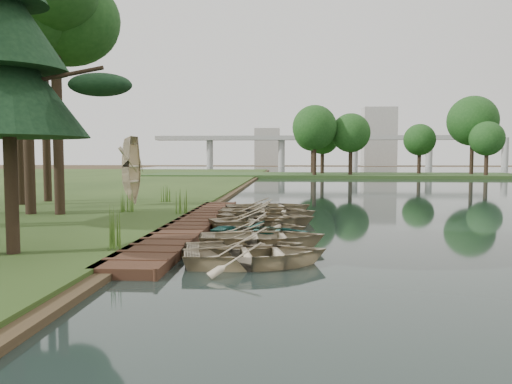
# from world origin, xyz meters

# --- Properties ---
(ground) EXTENTS (300.00, 300.00, 0.00)m
(ground) POSITION_xyz_m (0.00, 0.00, 0.00)
(ground) COLOR #3D2F1D
(boardwalk) EXTENTS (1.60, 16.00, 0.30)m
(boardwalk) POSITION_xyz_m (-1.60, 0.00, 0.15)
(boardwalk) COLOR #3B2317
(boardwalk) RESTS_ON ground
(peninsula) EXTENTS (50.00, 14.00, 0.45)m
(peninsula) POSITION_xyz_m (8.00, 50.00, 0.23)
(peninsula) COLOR #2E4920
(peninsula) RESTS_ON ground
(far_trees) EXTENTS (45.60, 5.60, 8.80)m
(far_trees) POSITION_xyz_m (4.67, 50.00, 6.43)
(far_trees) COLOR black
(far_trees) RESTS_ON peninsula
(bridge) EXTENTS (95.90, 4.00, 8.60)m
(bridge) POSITION_xyz_m (12.31, 120.00, 7.08)
(bridge) COLOR #A5A5A0
(bridge) RESTS_ON ground
(building_a) EXTENTS (10.00, 8.00, 18.00)m
(building_a) POSITION_xyz_m (30.00, 140.00, 9.00)
(building_a) COLOR #A5A5A0
(building_a) RESTS_ON ground
(building_b) EXTENTS (8.00, 8.00, 12.00)m
(building_b) POSITION_xyz_m (-5.00, 145.00, 6.00)
(building_b) COLOR #A5A5A0
(building_b) RESTS_ON ground
(rowboat_0) EXTENTS (4.04, 3.25, 0.74)m
(rowboat_0) POSITION_xyz_m (1.19, -6.36, 0.42)
(rowboat_0) COLOR tan
(rowboat_0) RESTS_ON water
(rowboat_1) EXTENTS (3.56, 2.83, 0.66)m
(rowboat_1) POSITION_xyz_m (0.82, -5.22, 0.38)
(rowboat_1) COLOR tan
(rowboat_1) RESTS_ON water
(rowboat_2) EXTENTS (3.98, 3.06, 0.76)m
(rowboat_2) POSITION_xyz_m (1.24, -3.94, 0.43)
(rowboat_2) COLOR tan
(rowboat_2) RESTS_ON water
(rowboat_3) EXTENTS (3.47, 2.77, 0.64)m
(rowboat_3) POSITION_xyz_m (1.06, -2.44, 0.37)
(rowboat_3) COLOR #29746A
(rowboat_3) RESTS_ON water
(rowboat_4) EXTENTS (3.65, 3.00, 0.66)m
(rowboat_4) POSITION_xyz_m (1.03, -1.33, 0.38)
(rowboat_4) COLOR tan
(rowboat_4) RESTS_ON water
(rowboat_5) EXTENTS (4.48, 3.95, 0.77)m
(rowboat_5) POSITION_xyz_m (0.95, -0.08, 0.43)
(rowboat_5) COLOR tan
(rowboat_5) RESTS_ON water
(rowboat_6) EXTENTS (4.31, 3.51, 0.78)m
(rowboat_6) POSITION_xyz_m (1.11, 0.92, 0.44)
(rowboat_6) COLOR tan
(rowboat_6) RESTS_ON water
(rowboat_7) EXTENTS (4.21, 3.14, 0.83)m
(rowboat_7) POSITION_xyz_m (1.10, 2.39, 0.47)
(rowboat_7) COLOR tan
(rowboat_7) RESTS_ON water
(rowboat_8) EXTENTS (4.31, 3.62, 0.76)m
(rowboat_8) POSITION_xyz_m (0.90, 3.74, 0.43)
(rowboat_8) COLOR tan
(rowboat_8) RESTS_ON water
(rowboat_9) EXTENTS (4.44, 3.55, 0.82)m
(rowboat_9) POSITION_xyz_m (1.06, 4.69, 0.46)
(rowboat_9) COLOR tan
(rowboat_9) RESTS_ON water
(stored_rowboat) EXTENTS (3.60, 2.69, 0.71)m
(stored_rowboat) POSITION_xyz_m (-5.79, 6.19, 0.66)
(stored_rowboat) COLOR tan
(stored_rowboat) RESTS_ON bank
(tree_4) EXTENTS (4.88, 4.88, 10.80)m
(tree_4) POSITION_xyz_m (-7.60, 1.92, 8.96)
(tree_4) COLOR black
(tree_4) RESTS_ON bank
(tree_6) EXTENTS (4.89, 4.89, 11.18)m
(tree_6) POSITION_xyz_m (-11.09, 7.92, 9.33)
(tree_6) COLOR black
(tree_6) RESTS_ON bank
(pine_tree) EXTENTS (3.80, 3.80, 7.98)m
(pine_tree) POSITION_xyz_m (-4.85, -6.46, 5.23)
(pine_tree) COLOR black
(pine_tree) RESTS_ON bank
(reeds_0) EXTENTS (0.60, 0.60, 1.03)m
(reeds_0) POSITION_xyz_m (-2.60, -5.55, 0.81)
(reeds_0) COLOR #3F661E
(reeds_0) RESTS_ON bank
(reeds_1) EXTENTS (0.60, 0.60, 0.99)m
(reeds_1) POSITION_xyz_m (-2.60, 2.58, 0.80)
(reeds_1) COLOR #3F661E
(reeds_1) RESTS_ON bank
(reeds_2) EXTENTS (0.60, 0.60, 1.02)m
(reeds_2) POSITION_xyz_m (-5.07, 2.92, 0.81)
(reeds_2) COLOR #3F661E
(reeds_2) RESTS_ON bank
(reeds_3) EXTENTS (0.60, 0.60, 0.88)m
(reeds_3) POSITION_xyz_m (-4.67, 8.05, 0.74)
(reeds_3) COLOR #3F661E
(reeds_3) RESTS_ON bank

